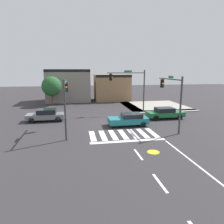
# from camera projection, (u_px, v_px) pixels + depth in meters

# --- Properties ---
(ground_plane) EXTENTS (120.00, 120.00, 0.00)m
(ground_plane) POSITION_uv_depth(u_px,v_px,m) (115.00, 123.00, 24.50)
(ground_plane) COLOR #302D30
(crosswalk_near) EXTENTS (6.51, 3.16, 0.01)m
(crosswalk_near) POSITION_uv_depth(u_px,v_px,m) (123.00, 134.00, 20.16)
(crosswalk_near) COLOR silver
(crosswalk_near) RESTS_ON ground_plane
(lane_markings) EXTENTS (6.80, 20.25, 0.01)m
(lane_markings) POSITION_uv_depth(u_px,v_px,m) (167.00, 169.00, 13.09)
(lane_markings) COLOR white
(lane_markings) RESTS_ON ground_plane
(bike_detector_marking) EXTENTS (0.95, 0.95, 0.01)m
(bike_detector_marking) POSITION_uv_depth(u_px,v_px,m) (153.00, 152.00, 15.79)
(bike_detector_marking) COLOR yellow
(bike_detector_marking) RESTS_ON ground_plane
(curb_corner_northeast) EXTENTS (10.00, 10.60, 0.15)m
(curb_corner_northeast) POSITION_uv_depth(u_px,v_px,m) (153.00, 106.00, 35.03)
(curb_corner_northeast) COLOR #9E998E
(curb_corner_northeast) RESTS_ON ground_plane
(storefront_row) EXTENTS (16.50, 6.46, 6.31)m
(storefront_row) POSITION_uv_depth(u_px,v_px,m) (84.00, 86.00, 41.72)
(storefront_row) COLOR gray
(storefront_row) RESTS_ON ground_plane
(traffic_signal_southeast) EXTENTS (0.32, 5.40, 5.59)m
(traffic_signal_southeast) POSITION_uv_depth(u_px,v_px,m) (172.00, 92.00, 21.46)
(traffic_signal_southeast) COLOR #383A3D
(traffic_signal_southeast) RESTS_ON ground_plane
(traffic_signal_northeast) EXTENTS (5.48, 0.32, 6.19)m
(traffic_signal_northeast) POSITION_uv_depth(u_px,v_px,m) (130.00, 83.00, 29.30)
(traffic_signal_northeast) COLOR #383A3D
(traffic_signal_northeast) RESTS_ON ground_plane
(traffic_signal_southwest) EXTENTS (0.32, 5.80, 5.37)m
(traffic_signal_southwest) POSITION_uv_depth(u_px,v_px,m) (66.00, 96.00, 19.70)
(traffic_signal_southwest) COLOR #383A3D
(traffic_signal_southwest) RESTS_ON ground_plane
(car_teal) EXTENTS (4.40, 1.95, 1.37)m
(car_teal) POSITION_uv_depth(u_px,v_px,m) (129.00, 119.00, 23.23)
(car_teal) COLOR #196B70
(car_teal) RESTS_ON ground_plane
(car_gray) EXTENTS (4.47, 1.87, 1.48)m
(car_gray) POSITION_uv_depth(u_px,v_px,m) (46.00, 115.00, 25.25)
(car_gray) COLOR slate
(car_gray) RESTS_ON ground_plane
(car_green) EXTENTS (4.70, 1.93, 1.43)m
(car_green) POSITION_uv_depth(u_px,v_px,m) (165.00, 113.00, 26.58)
(car_green) COLOR #1E6638
(car_green) RESTS_ON ground_plane
(roadside_tree) EXTENTS (3.44, 3.44, 5.12)m
(roadside_tree) POSITION_uv_depth(u_px,v_px,m) (52.00, 86.00, 35.86)
(roadside_tree) COLOR #4C3823
(roadside_tree) RESTS_ON ground_plane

